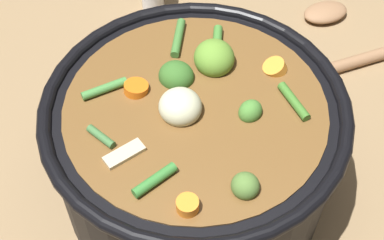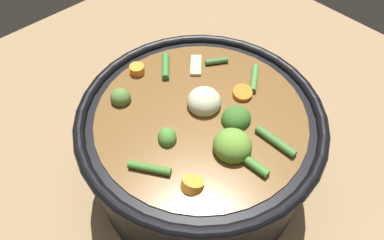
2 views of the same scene
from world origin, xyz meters
TOP-DOWN VIEW (x-y plane):
  - ground_plane at (0.00, 0.00)m, footprint 1.10×1.10m
  - cooking_pot at (-0.00, -0.00)m, footprint 0.32×0.32m
  - wooden_spoon at (-0.18, -0.29)m, footprint 0.18×0.18m

SIDE VIEW (x-z plane):
  - ground_plane at x=0.00m, z-range 0.00..0.00m
  - wooden_spoon at x=-0.18m, z-range 0.00..0.02m
  - cooking_pot at x=0.00m, z-range -0.01..0.17m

